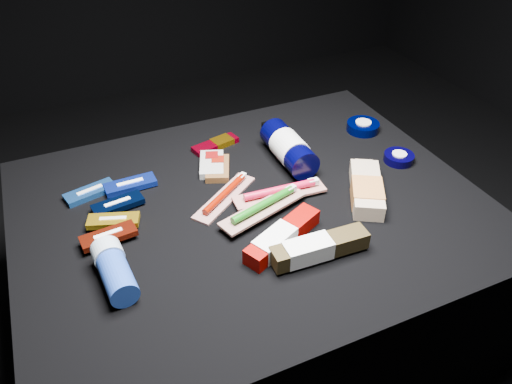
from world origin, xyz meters
name	(u,v)px	position (x,y,z in m)	size (l,w,h in m)	color
ground	(252,322)	(0.00, 0.00, 0.00)	(3.00, 3.00, 0.00)	black
cloth_table	(252,269)	(0.00, 0.00, 0.20)	(0.98, 0.78, 0.40)	black
luna_bar_0	(90,192)	(-0.31, 0.17, 0.41)	(0.12, 0.07, 0.01)	#215CB2
luna_bar_1	(130,185)	(-0.22, 0.16, 0.41)	(0.11, 0.04, 0.01)	#142FB4
luna_bar_2	(118,204)	(-0.26, 0.10, 0.41)	(0.11, 0.05, 0.01)	black
luna_bar_3	(113,221)	(-0.28, 0.05, 0.41)	(0.11, 0.07, 0.01)	gold
luna_bar_4	(109,236)	(-0.30, 0.00, 0.42)	(0.11, 0.05, 0.01)	maroon
clif_bar_0	(218,167)	(-0.02, 0.15, 0.41)	(0.09, 0.11, 0.02)	brown
clif_bar_1	(212,163)	(-0.03, 0.17, 0.41)	(0.09, 0.11, 0.02)	#A4A59E
power_bar	(218,144)	(0.02, 0.25, 0.41)	(0.13, 0.06, 0.01)	maroon
lotion_bottle	(289,148)	(0.15, 0.12, 0.44)	(0.07, 0.23, 0.07)	black
cream_tin_upper	(363,127)	(0.39, 0.17, 0.41)	(0.08, 0.08, 0.03)	black
cream_tin_lower	(399,158)	(0.39, 0.01, 0.41)	(0.07, 0.07, 0.02)	black
bodywash_bottle	(366,190)	(0.24, -0.08, 0.42)	(0.14, 0.19, 0.04)	tan
deodorant_stick	(114,270)	(-0.31, -0.10, 0.43)	(0.06, 0.14, 0.06)	#2043A5
toothbrush_pack_0	(225,195)	(-0.04, 0.04, 0.41)	(0.18, 0.15, 0.02)	#ACA3A0
toothbrush_pack_1	(281,192)	(0.07, -0.01, 0.42)	(0.21, 0.06, 0.02)	#B0A8A4
toothbrush_pack_2	(264,206)	(0.01, -0.04, 0.42)	(0.21, 0.10, 0.02)	#B1ACA4
toothpaste_carton_red	(280,238)	(0.00, -0.14, 0.42)	(0.19, 0.12, 0.04)	#840300
toothpaste_carton_green	(316,248)	(0.04, -0.20, 0.42)	(0.19, 0.05, 0.04)	#312610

